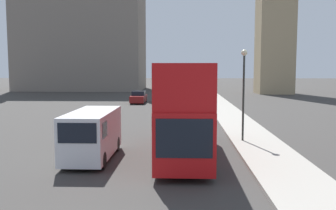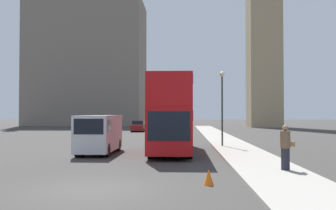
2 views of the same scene
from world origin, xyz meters
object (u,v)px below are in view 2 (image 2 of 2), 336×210
red_double_decker_bus (172,112)px  white_van (99,133)px  parked_sedan (138,127)px  street_lamp (222,96)px  pedestrian (285,148)px

red_double_decker_bus → white_van: bearing=-164.1°
parked_sedan → white_van: bearing=-87.8°
street_lamp → parked_sedan: (-9.09, 24.76, -3.01)m
pedestrian → parked_sedan: pedestrian is taller
white_van → pedestrian: size_ratio=2.90×
red_double_decker_bus → white_van: size_ratio=1.96×
white_van → parked_sedan: bearing=92.2°
red_double_decker_bus → white_van: red_double_decker_bus is taller
red_double_decker_bus → pedestrian: (4.92, -8.48, -1.51)m
pedestrian → street_lamp: (-1.40, 11.57, 2.64)m
white_van → street_lamp: (7.96, 4.35, 2.44)m
white_van → street_lamp: size_ratio=0.99×
street_lamp → parked_sedan: 26.55m
white_van → pedestrian: (9.36, -7.22, -0.20)m
red_double_decker_bus → street_lamp: 4.82m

